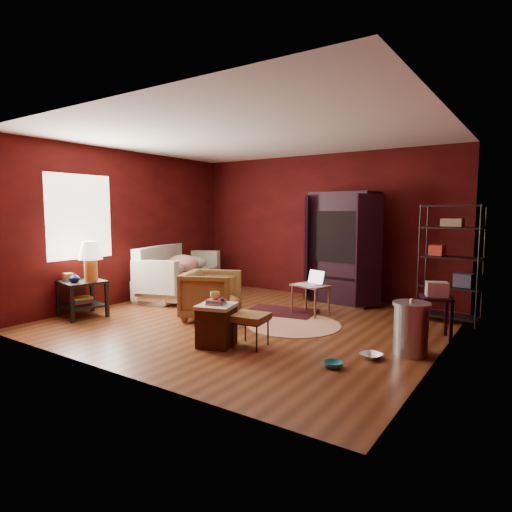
{
  "coord_description": "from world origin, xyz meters",
  "views": [
    {
      "loc": [
        3.69,
        -5.26,
        1.69
      ],
      "look_at": [
        0.0,
        0.2,
        1.0
      ],
      "focal_mm": 30.0,
      "sensor_mm": 36.0,
      "label": 1
    }
  ],
  "objects_px": {
    "sofa": "(180,276)",
    "side_table": "(86,272)",
    "hamper": "(217,324)",
    "tv_armoire": "(343,245)",
    "laptop_desk": "(311,288)",
    "wire_shelving": "(452,258)",
    "armchair": "(211,293)"
  },
  "relations": [
    {
      "from": "hamper",
      "to": "wire_shelving",
      "type": "distance_m",
      "value": 3.72
    },
    {
      "from": "tv_armoire",
      "to": "laptop_desk",
      "type": "bearing_deg",
      "value": -85.59
    },
    {
      "from": "sofa",
      "to": "hamper",
      "type": "bearing_deg",
      "value": -137.46
    },
    {
      "from": "sofa",
      "to": "tv_armoire",
      "type": "distance_m",
      "value": 3.27
    },
    {
      "from": "laptop_desk",
      "to": "wire_shelving",
      "type": "height_order",
      "value": "wire_shelving"
    },
    {
      "from": "hamper",
      "to": "wire_shelving",
      "type": "height_order",
      "value": "wire_shelving"
    },
    {
      "from": "hamper",
      "to": "tv_armoire",
      "type": "distance_m",
      "value": 3.45
    },
    {
      "from": "tv_armoire",
      "to": "wire_shelving",
      "type": "xyz_separation_m",
      "value": [
        1.93,
        -0.44,
        -0.08
      ]
    },
    {
      "from": "laptop_desk",
      "to": "wire_shelving",
      "type": "xyz_separation_m",
      "value": [
        1.97,
        0.78,
        0.54
      ]
    },
    {
      "from": "armchair",
      "to": "laptop_desk",
      "type": "distance_m",
      "value": 1.62
    },
    {
      "from": "sofa",
      "to": "wire_shelving",
      "type": "height_order",
      "value": "wire_shelving"
    },
    {
      "from": "tv_armoire",
      "to": "armchair",
      "type": "bearing_deg",
      "value": -111.69
    },
    {
      "from": "side_table",
      "to": "hamper",
      "type": "bearing_deg",
      "value": 0.06
    },
    {
      "from": "sofa",
      "to": "laptop_desk",
      "type": "xyz_separation_m",
      "value": [
        2.91,
        0.04,
        0.05
      ]
    },
    {
      "from": "hamper",
      "to": "tv_armoire",
      "type": "height_order",
      "value": "tv_armoire"
    },
    {
      "from": "side_table",
      "to": "sofa",
      "type": "bearing_deg",
      "value": 90.28
    },
    {
      "from": "armchair",
      "to": "wire_shelving",
      "type": "bearing_deg",
      "value": -82.15
    },
    {
      "from": "sofa",
      "to": "side_table",
      "type": "xyz_separation_m",
      "value": [
        0.01,
        -2.1,
        0.34
      ]
    },
    {
      "from": "sofa",
      "to": "armchair",
      "type": "bearing_deg",
      "value": -131.14
    },
    {
      "from": "tv_armoire",
      "to": "hamper",
      "type": "bearing_deg",
      "value": -88.69
    },
    {
      "from": "armchair",
      "to": "tv_armoire",
      "type": "distance_m",
      "value": 2.7
    },
    {
      "from": "sofa",
      "to": "tv_armoire",
      "type": "height_order",
      "value": "tv_armoire"
    },
    {
      "from": "sofa",
      "to": "tv_armoire",
      "type": "relative_size",
      "value": 0.99
    },
    {
      "from": "sofa",
      "to": "hamper",
      "type": "relative_size",
      "value": 3.31
    },
    {
      "from": "laptop_desk",
      "to": "wire_shelving",
      "type": "relative_size",
      "value": 0.4
    },
    {
      "from": "sofa",
      "to": "armchair",
      "type": "relative_size",
      "value": 2.43
    },
    {
      "from": "side_table",
      "to": "wire_shelving",
      "type": "distance_m",
      "value": 5.68
    },
    {
      "from": "armchair",
      "to": "side_table",
      "type": "height_order",
      "value": "side_table"
    },
    {
      "from": "armchair",
      "to": "laptop_desk",
      "type": "bearing_deg",
      "value": -69.97
    },
    {
      "from": "armchair",
      "to": "laptop_desk",
      "type": "relative_size",
      "value": 1.16
    },
    {
      "from": "laptop_desk",
      "to": "armchair",
      "type": "bearing_deg",
      "value": -121.1
    },
    {
      "from": "wire_shelving",
      "to": "tv_armoire",
      "type": "bearing_deg",
      "value": 172.17
    }
  ]
}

